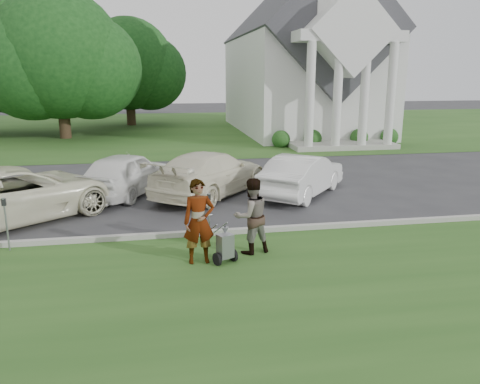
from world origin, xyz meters
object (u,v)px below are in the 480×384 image
object	(u,v)px
parking_meter_near	(209,211)
car_a	(17,194)
parking_meter_far	(6,218)
car_d	(303,175)
striping_cart	(225,247)
car_b	(126,173)
tree_back	(128,68)
car_c	(211,173)
person_right	(251,217)
tree_left	(59,61)
church	(303,51)
person_left	(199,222)

from	to	relation	value
parking_meter_near	car_a	bearing A→B (deg)	153.99
parking_meter_far	car_d	world-z (taller)	car_d
striping_cart	car_b	size ratio (longest dim) A/B	0.24
striping_cart	parking_meter_near	world-z (taller)	parking_meter_near
tree_back	car_b	size ratio (longest dim) A/B	2.08
car_c	striping_cart	bearing A→B (deg)	125.53
person_right	car_d	distance (m)	6.03
tree_back	car_c	xyz separation A→B (m)	(4.06, -25.01, -3.93)
person_right	parking_meter_near	xyz separation A→B (m)	(-0.90, 1.14, -0.14)
tree_back	car_d	bearing A→B (deg)	-74.03
striping_cart	person_right	size ratio (longest dim) A/B	0.59
striping_cart	car_d	size ratio (longest dim) A/B	0.24
parking_meter_near	car_c	world-z (taller)	car_c
parking_meter_far	car_c	bearing A→B (deg)	40.35
tree_left	tree_back	world-z (taller)	tree_left
tree_left	person_right	distance (m)	24.73
striping_cart	car_c	size ratio (longest dim) A/B	0.20
person_right	car_c	bearing A→B (deg)	-102.63
church	car_d	xyz separation A→B (m)	(-5.68, -18.75, -5.20)
parking_meter_far	car_a	world-z (taller)	car_a
parking_meter_near	person_left	bearing A→B (deg)	-104.52
church	car_d	bearing A→B (deg)	-106.86
church	car_b	distance (m)	21.89
tree_left	car_a	size ratio (longest dim) A/B	1.80
car_b	parking_meter_far	bearing A→B (deg)	89.75
car_b	tree_left	bearing A→B (deg)	-47.21
person_right	parking_meter_far	xyz separation A→B (m)	(-5.89, 1.15, -0.07)
person_left	striping_cart	bearing A→B (deg)	-16.06
church	car_d	world-z (taller)	church
tree_back	parking_meter_far	bearing A→B (deg)	-92.89
tree_back	parking_meter_far	world-z (taller)	tree_back
church	person_left	xyz separation A→B (m)	(-9.92, -24.41, -4.95)
striping_cart	car_d	world-z (taller)	car_d
person_right	parking_meter_far	size ratio (longest dim) A/B	1.37
parking_meter_far	car_a	distance (m)	2.67
tree_left	car_a	xyz separation A→B (m)	(2.06, -19.10, -4.29)
parking_meter_near	parking_meter_far	size ratio (longest dim) A/B	0.93
car_a	striping_cart	bearing A→B (deg)	-166.46
tree_left	church	bearing A→B (deg)	3.79
church	striping_cart	bearing A→B (deg)	-110.84
car_c	tree_back	bearing A→B (deg)	-41.74
person_left	parking_meter_near	world-z (taller)	person_left
tree_left	striping_cart	world-z (taller)	tree_left
striping_cart	person_left	bearing A→B (deg)	141.67
church	person_right	bearing A→B (deg)	-109.74
parking_meter_near	tree_back	bearing A→B (deg)	96.70
striping_cart	parking_meter_far	bearing A→B (deg)	137.14
car_a	car_d	distance (m)	9.39
parking_meter_near	car_c	xyz separation A→B (m)	(0.57, 4.74, -0.00)
car_d	person_left	bearing A→B (deg)	92.91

